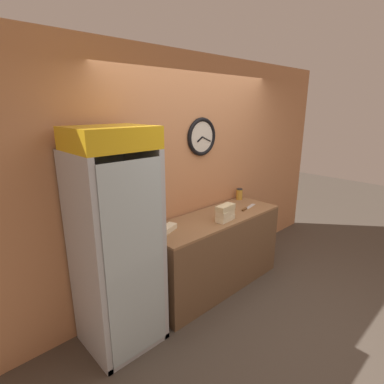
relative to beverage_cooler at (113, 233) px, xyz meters
The scene contains 10 objects.
ground_plane 1.89m from the beverage_cooler, 34.57° to the right, with size 14.00×14.00×0.00m, color #4C4238.
wall_back 1.35m from the beverage_cooler, 13.64° to the left, with size 5.20×0.10×2.70m.
prep_counter 1.43m from the beverage_cooler, ahead, with size 1.76×0.60×0.90m.
beverage_cooler is the anchor object (origin of this frame).
sandwich_stack_bottom 1.29m from the beverage_cooler, ahead, with size 0.25×0.13×0.06m.
sandwich_stack_middle 1.29m from the beverage_cooler, ahead, with size 0.25×0.14×0.06m.
sandwich_stack_top 1.29m from the beverage_cooler, ahead, with size 0.24×0.13×0.06m.
sandwich_flat_left 0.63m from the beverage_cooler, ahead, with size 0.25×0.17×0.06m.
chefs_knife 1.79m from the beverage_cooler, ahead, with size 0.34×0.10×0.02m.
condiment_jar 2.04m from the beverage_cooler, ahead, with size 0.09×0.09×0.15m.
Camera 1 is at (-2.44, -1.33, 2.13)m, focal length 28.00 mm.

